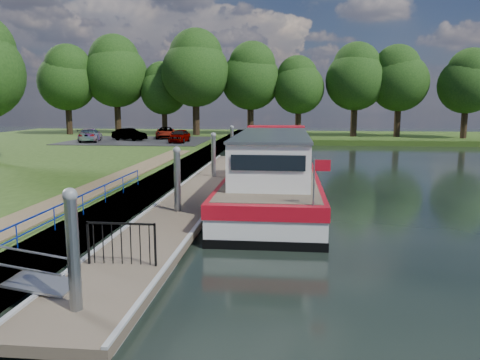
# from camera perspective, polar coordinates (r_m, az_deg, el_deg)

# --- Properties ---
(ground) EXTENTS (160.00, 160.00, 0.00)m
(ground) POSITION_cam_1_polar(r_m,az_deg,el_deg) (11.11, -18.05, -15.57)
(ground) COLOR black
(ground) RESTS_ON ground
(bank_edge) EXTENTS (1.10, 90.00, 0.78)m
(bank_edge) POSITION_cam_1_polar(r_m,az_deg,el_deg) (25.46, -9.78, -0.33)
(bank_edge) COLOR #473D2D
(bank_edge) RESTS_ON ground
(far_bank) EXTENTS (60.00, 18.00, 0.60)m
(far_bank) POSITION_cam_1_polar(r_m,az_deg,el_deg) (61.81, 13.06, 5.09)
(far_bank) COLOR #264112
(far_bank) RESTS_ON ground
(footpath) EXTENTS (1.60, 40.00, 0.05)m
(footpath) POSITION_cam_1_polar(r_m,az_deg,el_deg) (19.61, -20.56, -2.44)
(footpath) COLOR brown
(footpath) RESTS_ON riverbank
(carpark) EXTENTS (14.00, 12.00, 0.06)m
(carpark) POSITION_cam_1_polar(r_m,az_deg,el_deg) (49.73, -12.10, 4.74)
(carpark) COLOR black
(carpark) RESTS_ON riverbank
(blue_fence) EXTENTS (0.04, 18.04, 0.72)m
(blue_fence) POSITION_cam_1_polar(r_m,az_deg,el_deg) (14.43, -23.55, -4.61)
(blue_fence) COLOR #0C2DBF
(blue_fence) RESTS_ON riverbank
(pontoon) EXTENTS (2.50, 30.00, 0.56)m
(pontoon) POSITION_cam_1_polar(r_m,az_deg,el_deg) (23.01, -4.97, -1.77)
(pontoon) COLOR brown
(pontoon) RESTS_ON ground
(mooring_piles) EXTENTS (0.30, 27.30, 3.55)m
(mooring_piles) POSITION_cam_1_polar(r_m,az_deg,el_deg) (22.82, -5.01, 0.93)
(mooring_piles) COLOR gray
(mooring_piles) RESTS_ON ground
(gangway) EXTENTS (2.58, 1.00, 0.92)m
(gangway) POSITION_cam_1_polar(r_m,az_deg,el_deg) (12.11, -25.40, -10.73)
(gangway) COLOR #A5A8AD
(gangway) RESTS_ON ground
(gate_panel) EXTENTS (1.85, 0.05, 1.15)m
(gate_panel) POSITION_cam_1_polar(r_m,az_deg,el_deg) (12.63, -14.28, -6.80)
(gate_panel) COLOR black
(gate_panel) RESTS_ON ground
(barge) EXTENTS (4.36, 21.15, 4.78)m
(barge) POSITION_cam_1_polar(r_m,az_deg,el_deg) (24.87, 4.23, 1.19)
(barge) COLOR black
(barge) RESTS_ON ground
(horizon_trees) EXTENTS (54.38, 10.03, 12.87)m
(horizon_trees) POSITION_cam_1_polar(r_m,az_deg,el_deg) (58.25, 0.04, 12.61)
(horizon_trees) COLOR #332316
(horizon_trees) RESTS_ON ground
(car_a) EXTENTS (1.62, 3.82, 1.29)m
(car_a) POSITION_cam_1_polar(r_m,az_deg,el_deg) (46.28, -7.37, 5.38)
(car_a) COLOR #999999
(car_a) RESTS_ON carpark
(car_b) EXTENTS (3.94, 2.59, 1.23)m
(car_b) POSITION_cam_1_polar(r_m,az_deg,el_deg) (49.72, -13.34, 5.44)
(car_b) COLOR #999999
(car_b) RESTS_ON carpark
(car_c) EXTENTS (2.85, 4.83, 1.31)m
(car_c) POSITION_cam_1_polar(r_m,az_deg,el_deg) (49.19, -17.81, 5.25)
(car_c) COLOR #999999
(car_c) RESTS_ON carpark
(car_d) EXTENTS (3.02, 4.77, 1.23)m
(car_d) POSITION_cam_1_polar(r_m,az_deg,el_deg) (51.80, -9.06, 5.71)
(car_d) COLOR #999999
(car_d) RESTS_ON carpark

